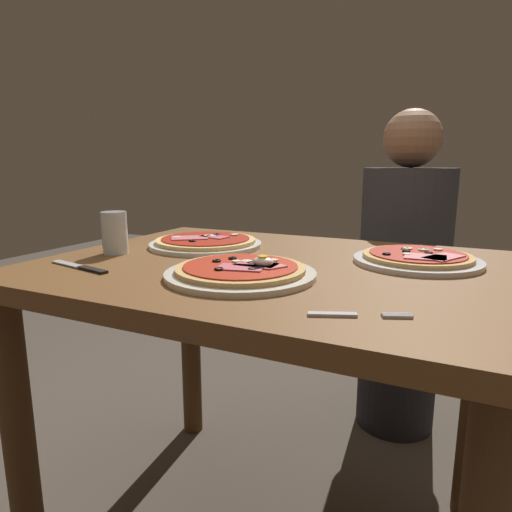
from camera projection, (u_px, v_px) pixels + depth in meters
name	position (u px, v px, depth m)	size (l,w,h in m)	color
dining_table	(270.00, 316.00, 1.08)	(1.06, 0.82, 0.77)	brown
pizza_foreground	(241.00, 271.00, 0.92)	(0.31, 0.31, 0.05)	silver
pizza_across_left	(206.00, 242.00, 1.26)	(0.31, 0.31, 0.03)	white
pizza_across_right	(417.00, 259.00, 1.05)	(0.29, 0.29, 0.03)	white
water_glass_near	(115.00, 236.00, 1.16)	(0.06, 0.06, 0.11)	silver
fork	(351.00, 315.00, 0.69)	(0.15, 0.07, 0.00)	silver
knife	(82.00, 267.00, 1.00)	(0.19, 0.06, 0.01)	silver
diner_person	(403.00, 284.00, 1.66)	(0.32, 0.32, 1.18)	black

